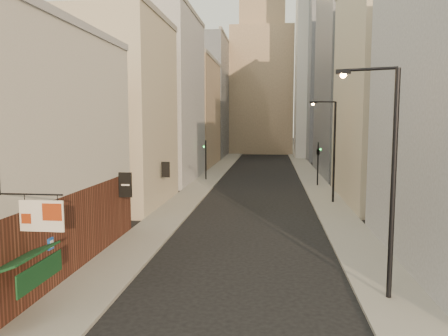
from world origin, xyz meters
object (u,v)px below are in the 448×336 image
Objects in this scene: streetlamp_mid at (332,146)px; traffic_light_left at (206,152)px; white_tower at (316,63)px; streetlamp_near at (387,170)px; traffic_light_right at (318,153)px; clock_tower at (262,76)px.

streetlamp_mid is 1.82× the size of traffic_light_left.
white_tower reaches higher than streetlamp_near.
streetlamp_mid is at bearing -93.82° from white_tower.
streetlamp_mid is (-3.31, -49.55, -13.40)m from white_tower.
traffic_light_left is (-13.40, 13.81, -1.72)m from streetlamp_mid.
traffic_light_right is (0.57, 31.67, -1.64)m from streetlamp_near.
traffic_light_left is 1.00× the size of traffic_light_right.
traffic_light_right is at bearing 108.28° from streetlamp_near.
traffic_light_right is at bearing 81.11° from streetlamp_mid.
clock_tower is at bearing 128.16° from white_tower.
traffic_light_right is (7.60, -53.25, -13.82)m from clock_tower.
traffic_light_right is at bearing -81.88° from clock_tower.
streetlamp_mid is at bearing 107.54° from streetlamp_near.
streetlamp_mid is 19.32m from traffic_light_left.
traffic_light_left is at bearing -96.54° from clock_tower.
streetlamp_near is (-3.96, -70.92, -13.15)m from white_tower.
white_tower reaches higher than traffic_light_left.
streetlamp_mid is 10.40m from traffic_light_right.
streetlamp_near is at bearing -93.20° from white_tower.
streetlamp_near is 1.05× the size of streetlamp_mid.
streetlamp_near is 1.91× the size of traffic_light_left.
white_tower is 8.30× the size of traffic_light_left.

